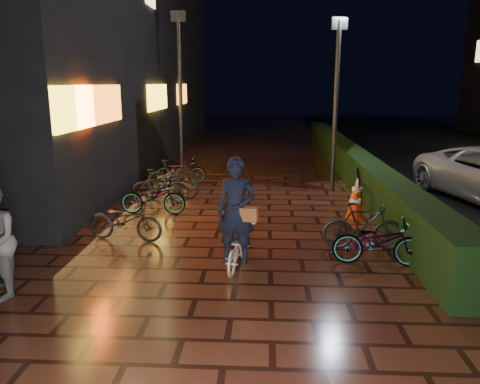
{
  "coord_description": "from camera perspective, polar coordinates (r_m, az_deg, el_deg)",
  "views": [
    {
      "loc": [
        0.44,
        -7.94,
        3.09
      ],
      "look_at": [
        -0.02,
        0.58,
        1.1
      ],
      "focal_mm": 35.0,
      "sensor_mm": 36.0,
      "label": 1
    }
  ],
  "objects": [
    {
      "name": "hedge",
      "position": [
        16.4,
        13.14,
        3.69
      ],
      "size": [
        0.7,
        20.0,
        1.0
      ],
      "primitive_type": "cube",
      "color": "black",
      "rests_on": "ground"
    },
    {
      "name": "parked_bikes_storefront",
      "position": [
        12.46,
        -9.44,
        0.61
      ],
      "size": [
        1.81,
        6.26,
        0.92
      ],
      "color": "black",
      "rests_on": "ground"
    },
    {
      "name": "storefront_block",
      "position": [
        21.88,
        -24.89,
        15.65
      ],
      "size": [
        12.09,
        22.0,
        9.0
      ],
      "color": "black",
      "rests_on": "ground"
    },
    {
      "name": "ground",
      "position": [
        8.53,
        -0.06,
        -8.11
      ],
      "size": [
        80.0,
        80.0,
        0.0
      ],
      "primitive_type": "plane",
      "color": "#381911",
      "rests_on": "ground"
    },
    {
      "name": "parked_bikes_hedge",
      "position": [
        8.77,
        15.69,
        -5.0
      ],
      "size": [
        1.69,
        1.34,
        0.92
      ],
      "color": "black",
      "rests_on": "ground"
    },
    {
      "name": "traffic_barrier",
      "position": [
        11.87,
        13.96,
        -0.68
      ],
      "size": [
        0.71,
        1.68,
        0.68
      ],
      "color": "red",
      "rests_on": "ground"
    },
    {
      "name": "cyclist",
      "position": [
        7.86,
        -0.39,
        -4.45
      ],
      "size": [
        0.73,
        1.4,
        1.93
      ],
      "color": "silver",
      "rests_on": "ground"
    },
    {
      "name": "cart_assembly",
      "position": [
        12.89,
        14.84,
        1.04
      ],
      "size": [
        0.55,
        0.52,
        0.96
      ],
      "color": "black",
      "rests_on": "ground"
    },
    {
      "name": "lamp_post_sf",
      "position": [
        17.29,
        -7.31,
        12.88
      ],
      "size": [
        0.53,
        0.16,
        5.54
      ],
      "color": "black",
      "rests_on": "ground"
    },
    {
      "name": "lamp_post_hedge",
      "position": [
        13.73,
        11.62,
        11.08
      ],
      "size": [
        0.46,
        0.18,
        4.84
      ],
      "color": "black",
      "rests_on": "ground"
    }
  ]
}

